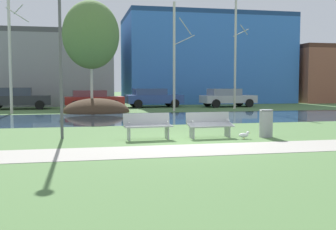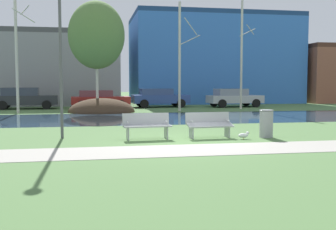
{
  "view_description": "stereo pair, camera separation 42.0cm",
  "coord_description": "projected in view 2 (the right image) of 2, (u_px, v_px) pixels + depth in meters",
  "views": [
    {
      "loc": [
        -3.26,
        -12.66,
        1.9
      ],
      "look_at": [
        -0.2,
        1.72,
        0.73
      ],
      "focal_mm": 43.75,
      "sensor_mm": 36.0,
      "label": 1
    },
    {
      "loc": [
        -2.85,
        -12.74,
        1.9
      ],
      "look_at": [
        -0.2,
        1.72,
        0.73
      ],
      "focal_mm": 43.75,
      "sensor_mm": 36.0,
      "label": 2
    }
  ],
  "objects": [
    {
      "name": "river_band",
      "position": [
        148.0,
        118.0,
        21.92
      ],
      "size": [
        80.0,
        7.37,
        0.01
      ],
      "primitive_type": "cube",
      "color": "#2D475B",
      "rests_on": "ground"
    },
    {
      "name": "streetlamp",
      "position": [
        60.0,
        18.0,
        13.69
      ],
      "size": [
        0.32,
        0.32,
        6.19
      ],
      "color": "#4C4C51",
      "rests_on": "ground"
    },
    {
      "name": "parked_sedan_second_red",
      "position": [
        99.0,
        99.0,
        29.8
      ],
      "size": [
        4.29,
        2.15,
        1.34
      ],
      "color": "maroon",
      "rests_on": "ground"
    },
    {
      "name": "paved_path_strip",
      "position": [
        196.0,
        150.0,
        11.55
      ],
      "size": [
        60.0,
        1.99,
        0.01
      ],
      "primitive_type": "cube",
      "color": "#9E998E",
      "rests_on": "ground"
    },
    {
      "name": "ground_plane",
      "position": [
        145.0,
        116.0,
        22.96
      ],
      "size": [
        120.0,
        120.0,
        0.0
      ],
      "primitive_type": "plane",
      "color": "#4C703D"
    },
    {
      "name": "trash_bin",
      "position": [
        266.0,
        123.0,
        14.17
      ],
      "size": [
        0.49,
        0.49,
        0.96
      ],
      "color": "gray",
      "rests_on": "ground"
    },
    {
      "name": "parked_van_nearest_dark",
      "position": [
        24.0,
        98.0,
        29.43
      ],
      "size": [
        4.53,
        2.13,
        1.54
      ],
      "color": "#282B30",
      "rests_on": "ground"
    },
    {
      "name": "soil_mound",
      "position": [
        102.0,
        112.0,
        26.26
      ],
      "size": [
        4.25,
        3.45,
        1.8
      ],
      "primitive_type": "ellipsoid",
      "color": "#423021",
      "rests_on": "ground"
    },
    {
      "name": "building_grey_warehouse",
      "position": [
        34.0,
        69.0,
        36.18
      ],
      "size": [
        14.62,
        9.44,
        6.19
      ],
      "color": "gray",
      "rests_on": "ground"
    },
    {
      "name": "birch_left",
      "position": [
        97.0,
        35.0,
        25.92
      ],
      "size": [
        3.57,
        3.57,
        7.05
      ],
      "color": "beige",
      "rests_on": "ground"
    },
    {
      "name": "building_blue_store",
      "position": [
        211.0,
        60.0,
        39.86
      ],
      "size": [
        15.28,
        9.26,
        8.24
      ],
      "color": "#3870C6",
      "rests_on": "ground"
    },
    {
      "name": "bench_right",
      "position": [
        209.0,
        124.0,
        14.11
      ],
      "size": [
        1.63,
        0.66,
        0.87
      ],
      "color": "#9EA0A3",
      "rests_on": "ground"
    },
    {
      "name": "birch_center",
      "position": [
        242.0,
        43.0,
        29.11
      ],
      "size": [
        1.04,
        1.85,
        9.33
      ],
      "color": "beige",
      "rests_on": "ground"
    },
    {
      "name": "birch_far_left",
      "position": [
        17.0,
        46.0,
        25.06
      ],
      "size": [
        1.26,
        2.02,
        8.08
      ],
      "color": "beige",
      "rests_on": "ground"
    },
    {
      "name": "bench_left",
      "position": [
        147.0,
        125.0,
        13.72
      ],
      "size": [
        1.63,
        0.66,
        0.87
      ],
      "color": "#9EA0A3",
      "rests_on": "ground"
    },
    {
      "name": "birch_center_left",
      "position": [
        180.0,
        56.0,
        26.89
      ],
      "size": [
        1.43,
        2.51,
        7.16
      ],
      "color": "beige",
      "rests_on": "ground"
    },
    {
      "name": "seagull",
      "position": [
        244.0,
        135.0,
        13.77
      ],
      "size": [
        0.42,
        0.16,
        0.25
      ],
      "color": "white",
      "rests_on": "ground"
    },
    {
      "name": "parked_hatch_third_blue",
      "position": [
        159.0,
        97.0,
        31.63
      ],
      "size": [
        4.43,
        2.3,
        1.44
      ],
      "color": "#2D4793",
      "rests_on": "ground"
    },
    {
      "name": "parked_wagon_fourth_silver",
      "position": [
        234.0,
        97.0,
        31.83
      ],
      "size": [
        4.27,
        2.22,
        1.43
      ],
      "color": "#B2B5BC",
      "rests_on": "ground"
    }
  ]
}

